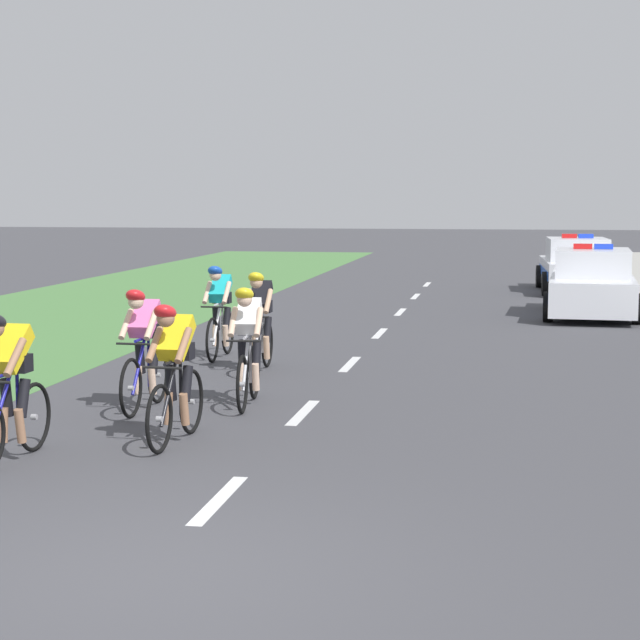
# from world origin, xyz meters

# --- Properties ---
(ground_plane) EXTENTS (160.00, 160.00, 0.00)m
(ground_plane) POSITION_xyz_m (0.00, 0.00, 0.00)
(ground_plane) COLOR #424247
(grass_verge) EXTENTS (7.00, 60.00, 0.01)m
(grass_verge) POSITION_xyz_m (-7.33, 14.00, 0.00)
(grass_verge) COLOR #4C7F42
(grass_verge) RESTS_ON ground
(lane_markings_centre) EXTENTS (0.14, 29.60, 0.01)m
(lane_markings_centre) POSITION_xyz_m (0.00, 12.00, 0.00)
(lane_markings_centre) COLOR white
(lane_markings_centre) RESTS_ON ground
(cyclist_lead) EXTENTS (0.42, 1.72, 1.56)m
(cyclist_lead) POSITION_xyz_m (-2.39, 2.97, 0.79)
(cyclist_lead) COLOR black
(cyclist_lead) RESTS_ON ground
(cyclist_second) EXTENTS (0.43, 1.72, 1.56)m
(cyclist_second) POSITION_xyz_m (-1.03, 4.08, 0.79)
(cyclist_second) COLOR black
(cyclist_second) RESTS_ON ground
(cyclist_third) EXTENTS (0.42, 1.72, 1.56)m
(cyclist_third) POSITION_xyz_m (-1.96, 5.81, 0.79)
(cyclist_third) COLOR black
(cyclist_third) RESTS_ON ground
(cyclist_fourth) EXTENTS (0.44, 1.72, 1.56)m
(cyclist_fourth) POSITION_xyz_m (-0.76, 6.29, 0.79)
(cyclist_fourth) COLOR black
(cyclist_fourth) RESTS_ON ground
(cyclist_fifth) EXTENTS (0.42, 1.72, 1.56)m
(cyclist_fifth) POSITION_xyz_m (-1.21, 8.97, 0.79)
(cyclist_fifth) COLOR black
(cyclist_fifth) RESTS_ON ground
(cyclist_sixth) EXTENTS (0.42, 1.72, 1.56)m
(cyclist_sixth) POSITION_xyz_m (-2.18, 10.27, 0.79)
(cyclist_sixth) COLOR black
(cyclist_sixth) RESTS_ON ground
(police_car_nearest) EXTENTS (2.19, 4.49, 1.59)m
(police_car_nearest) POSITION_xyz_m (4.22, 17.83, 0.68)
(police_car_nearest) COLOR silver
(police_car_nearest) RESTS_ON ground
(police_car_second) EXTENTS (2.12, 4.46, 1.59)m
(police_car_second) POSITION_xyz_m (4.22, 24.13, 0.68)
(police_car_second) COLOR silver
(police_car_second) RESTS_ON ground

